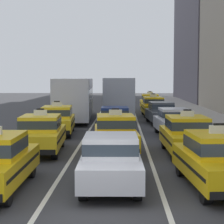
{
  "coord_description": "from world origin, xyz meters",
  "views": [
    {
      "loc": [
        0.47,
        -9.37,
        3.28
      ],
      "look_at": [
        -0.13,
        14.51,
        1.3
      ],
      "focal_mm": 66.14,
      "sensor_mm": 36.0,
      "label": 1
    }
  ],
  "objects": [
    {
      "name": "lane_stripe_center_right",
      "position": [
        1.6,
        20.0,
        0.0
      ],
      "size": [
        0.14,
        80.0,
        0.01
      ],
      "primitive_type": "cube",
      "color": "silver",
      "rests_on": "ground"
    },
    {
      "name": "taxi_right_fifth",
      "position": [
        3.11,
        25.89,
        0.88
      ],
      "size": [
        1.92,
        4.6,
        1.96
      ],
      "color": "black",
      "rests_on": "ground"
    },
    {
      "name": "taxi_center_second",
      "position": [
        0.16,
        8.65,
        0.88
      ],
      "size": [
        2.09,
        4.66,
        1.96
      ],
      "color": "black",
      "rests_on": "ground"
    },
    {
      "name": "taxi_center_fifth",
      "position": [
        -0.06,
        29.66,
        0.88
      ],
      "size": [
        1.93,
        4.6,
        1.96
      ],
      "color": "black",
      "rests_on": "ground"
    },
    {
      "name": "sedan_center_third",
      "position": [
        0.03,
        14.71,
        0.85
      ],
      "size": [
        1.88,
        4.35,
        1.58
      ],
      "color": "black",
      "rests_on": "ground"
    },
    {
      "name": "taxi_left_third",
      "position": [
        -3.28,
        14.21,
        0.88
      ],
      "size": [
        2.1,
        4.67,
        1.96
      ],
      "color": "black",
      "rests_on": "ground"
    },
    {
      "name": "taxi_left_second",
      "position": [
        -3.08,
        8.41,
        0.88
      ],
      "size": [
        2.06,
        4.65,
        1.96
      ],
      "color": "black",
      "rests_on": "ground"
    },
    {
      "name": "lane_stripe_left_center",
      "position": [
        -1.6,
        20.0,
        0.0
      ],
      "size": [
        0.14,
        80.0,
        0.01
      ],
      "primitive_type": "cube",
      "color": "silver",
      "rests_on": "ground"
    },
    {
      "name": "ground_plane",
      "position": [
        0.0,
        0.0,
        0.0
      ],
      "size": [
        160.0,
        160.0,
        0.0
      ],
      "primitive_type": "plane",
      "color": "#353538"
    },
    {
      "name": "taxi_right_second",
      "position": [
        3.21,
        8.09,
        0.88
      ],
      "size": [
        1.92,
        4.6,
        1.96
      ],
      "color": "black",
      "rests_on": "ground"
    },
    {
      "name": "taxi_right_sixth",
      "position": [
        3.23,
        32.1,
        0.88
      ],
      "size": [
        1.84,
        4.57,
        1.96
      ],
      "color": "black",
      "rests_on": "ground"
    },
    {
      "name": "bus_left_fourth",
      "position": [
        -3.25,
        22.99,
        1.82
      ],
      "size": [
        3.05,
        11.31,
        3.22
      ],
      "color": "black",
      "rests_on": "ground"
    },
    {
      "name": "box_truck_center_fourth",
      "position": [
        0.07,
        23.11,
        1.78
      ],
      "size": [
        2.56,
        7.06,
        3.27
      ],
      "color": "black",
      "rests_on": "ground"
    },
    {
      "name": "sedan_center_nearest",
      "position": [
        0.13,
        2.82,
        0.85
      ],
      "size": [
        1.84,
        4.33,
        1.58
      ],
      "color": "black",
      "rests_on": "ground"
    },
    {
      "name": "sedan_right_third",
      "position": [
        3.38,
        13.73,
        0.85
      ],
      "size": [
        2.04,
        4.41,
        1.58
      ],
      "color": "black",
      "rests_on": "ground"
    },
    {
      "name": "sedan_right_fourth",
      "position": [
        3.21,
        19.89,
        0.85
      ],
      "size": [
        2.05,
        4.41,
        1.58
      ],
      "color": "black",
      "rests_on": "ground"
    },
    {
      "name": "taxi_right_nearest",
      "position": [
        3.28,
        2.74,
        0.88
      ],
      "size": [
        2.12,
        4.67,
        1.96
      ],
      "color": "black",
      "rests_on": "ground"
    }
  ]
}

